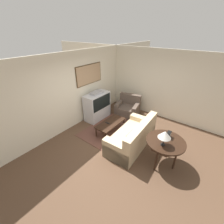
{
  "coord_description": "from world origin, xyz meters",
  "views": [
    {
      "loc": [
        -3.08,
        -2.03,
        3.31
      ],
      "look_at": [
        0.55,
        0.76,
        0.75
      ],
      "focal_mm": 24.0,
      "sensor_mm": 36.0,
      "label": 1
    }
  ],
  "objects_px": {
    "coffee_table": "(111,123)",
    "armchair": "(128,109)",
    "mantel_clock": "(169,135)",
    "tv": "(97,106)",
    "console_table": "(166,143)",
    "couch": "(133,137)",
    "table_lamp": "(165,135)"
  },
  "relations": [
    {
      "from": "coffee_table",
      "to": "armchair",
      "type": "bearing_deg",
      "value": 7.63
    },
    {
      "from": "coffee_table",
      "to": "mantel_clock",
      "type": "xyz_separation_m",
      "value": [
        -0.09,
        -2.01,
        0.5
      ]
    },
    {
      "from": "tv",
      "to": "console_table",
      "type": "bearing_deg",
      "value": -103.18
    },
    {
      "from": "tv",
      "to": "couch",
      "type": "bearing_deg",
      "value": -106.5
    },
    {
      "from": "mantel_clock",
      "to": "coffee_table",
      "type": "bearing_deg",
      "value": 87.55
    },
    {
      "from": "console_table",
      "to": "mantel_clock",
      "type": "bearing_deg",
      "value": 3.93
    },
    {
      "from": "tv",
      "to": "mantel_clock",
      "type": "relative_size",
      "value": 6.94
    },
    {
      "from": "coffee_table",
      "to": "console_table",
      "type": "bearing_deg",
      "value": -97.71
    },
    {
      "from": "tv",
      "to": "armchair",
      "type": "relative_size",
      "value": 1.1
    },
    {
      "from": "armchair",
      "to": "coffee_table",
      "type": "height_order",
      "value": "armchair"
    },
    {
      "from": "mantel_clock",
      "to": "console_table",
      "type": "bearing_deg",
      "value": -176.07
    },
    {
      "from": "coffee_table",
      "to": "console_table",
      "type": "height_order",
      "value": "console_table"
    },
    {
      "from": "couch",
      "to": "mantel_clock",
      "type": "relative_size",
      "value": 11.16
    },
    {
      "from": "armchair",
      "to": "mantel_clock",
      "type": "relative_size",
      "value": 6.33
    },
    {
      "from": "coffee_table",
      "to": "couch",
      "type": "bearing_deg",
      "value": -99.09
    },
    {
      "from": "couch",
      "to": "armchair",
      "type": "bearing_deg",
      "value": -146.54
    },
    {
      "from": "console_table",
      "to": "couch",
      "type": "bearing_deg",
      "value": 83.64
    },
    {
      "from": "coffee_table",
      "to": "table_lamp",
      "type": "relative_size",
      "value": 2.82
    },
    {
      "from": "tv",
      "to": "table_lamp",
      "type": "height_order",
      "value": "table_lamp"
    },
    {
      "from": "console_table",
      "to": "coffee_table",
      "type": "bearing_deg",
      "value": 82.29
    },
    {
      "from": "couch",
      "to": "console_table",
      "type": "relative_size",
      "value": 1.9
    },
    {
      "from": "console_table",
      "to": "table_lamp",
      "type": "bearing_deg",
      "value": 175.95
    },
    {
      "from": "couch",
      "to": "coffee_table",
      "type": "xyz_separation_m",
      "value": [
        0.16,
        1.0,
        0.03
      ]
    },
    {
      "from": "armchair",
      "to": "coffee_table",
      "type": "bearing_deg",
      "value": -95.49
    },
    {
      "from": "console_table",
      "to": "table_lamp",
      "type": "height_order",
      "value": "table_lamp"
    },
    {
      "from": "armchair",
      "to": "console_table",
      "type": "height_order",
      "value": "armchair"
    },
    {
      "from": "couch",
      "to": "mantel_clock",
      "type": "height_order",
      "value": "mantel_clock"
    },
    {
      "from": "armchair",
      "to": "table_lamp",
      "type": "relative_size",
      "value": 2.63
    },
    {
      "from": "couch",
      "to": "coffee_table",
      "type": "relative_size",
      "value": 1.65
    },
    {
      "from": "couch",
      "to": "mantel_clock",
      "type": "bearing_deg",
      "value": 91.24
    },
    {
      "from": "couch",
      "to": "armchair",
      "type": "relative_size",
      "value": 1.76
    },
    {
      "from": "console_table",
      "to": "table_lamp",
      "type": "xyz_separation_m",
      "value": [
        -0.19,
        0.01,
        0.39
      ]
    }
  ]
}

